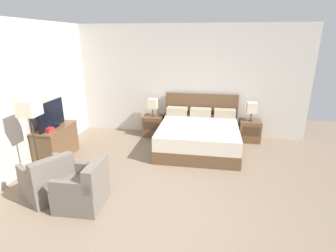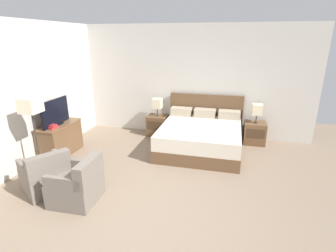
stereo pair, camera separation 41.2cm
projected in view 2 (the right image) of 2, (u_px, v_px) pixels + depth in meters
ground_plane at (135, 217)px, 3.87m from camera, size 11.11×11.11×0.00m
wall_back at (184, 81)px, 6.84m from camera, size 6.54×0.06×2.85m
wall_left at (37, 92)px, 5.46m from camera, size 0.06×5.50×2.85m
bed at (201, 136)px, 6.13m from camera, size 1.88×1.97×1.13m
nightstand_left at (158, 125)px, 7.07m from camera, size 0.52×0.45×0.54m
nightstand_right at (255, 133)px, 6.49m from camera, size 0.52×0.45×0.54m
table_lamp_left at (157, 104)px, 6.88m from camera, size 0.24×0.24×0.47m
table_lamp_right at (257, 110)px, 6.30m from camera, size 0.24×0.24×0.47m
dresser at (60, 139)px, 5.85m from camera, size 0.49×1.05×0.71m
tv at (55, 113)px, 5.61m from camera, size 0.18×0.86×0.56m
book_red_cover at (51, 127)px, 5.49m from camera, size 0.28×0.22×0.04m
book_blue_cover at (50, 125)px, 5.48m from camera, size 0.26×0.16×0.04m
armchair_by_window at (46, 176)px, 4.45m from camera, size 0.95×0.94×0.76m
armchair_companion at (78, 185)px, 4.16m from camera, size 0.71×0.70×0.76m
floor_lamp at (31, 112)px, 4.60m from camera, size 0.31×0.31×1.53m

